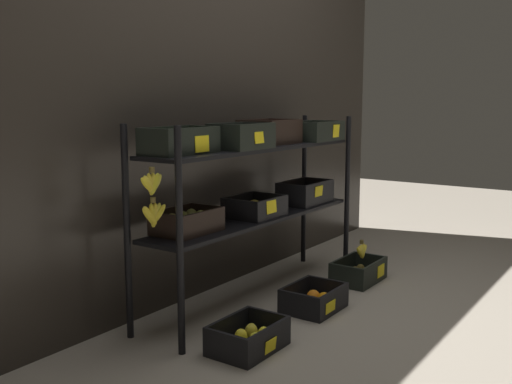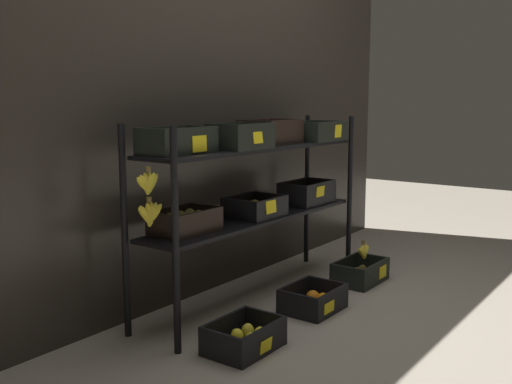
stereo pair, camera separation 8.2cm
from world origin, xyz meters
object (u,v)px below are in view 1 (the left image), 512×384
Objects in this scene: crate_ground_lemon at (248,339)px; display_rack at (253,177)px; banana_bunch_loose at (362,251)px; crate_ground_orange at (314,301)px; crate_ground_kiwi at (359,273)px.

display_rack is at bearing 32.91° from crate_ground_lemon.
display_rack is 0.90m from banana_bunch_loose.
display_rack reaches higher than banana_bunch_loose.
display_rack reaches higher than crate_ground_lemon.
crate_ground_lemon reaches higher than crate_ground_orange.
crate_ground_orange is at bearing -178.26° from crate_ground_kiwi.
crate_ground_kiwi reaches higher than crate_ground_lemon.
display_rack reaches higher than crate_ground_kiwi.
crate_ground_lemon is at bearing -178.92° from banana_bunch_loose.
display_rack is at bearing 150.62° from crate_ground_kiwi.
crate_ground_kiwi is 0.14m from banana_bunch_loose.
crate_ground_kiwi is at bearing -29.38° from display_rack.
crate_ground_lemon is at bearing -178.68° from crate_ground_kiwi.
crate_ground_kiwi is (0.62, -0.35, -0.64)m from display_rack.
crate_ground_kiwi is (1.21, 0.03, -0.00)m from crate_ground_lemon.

